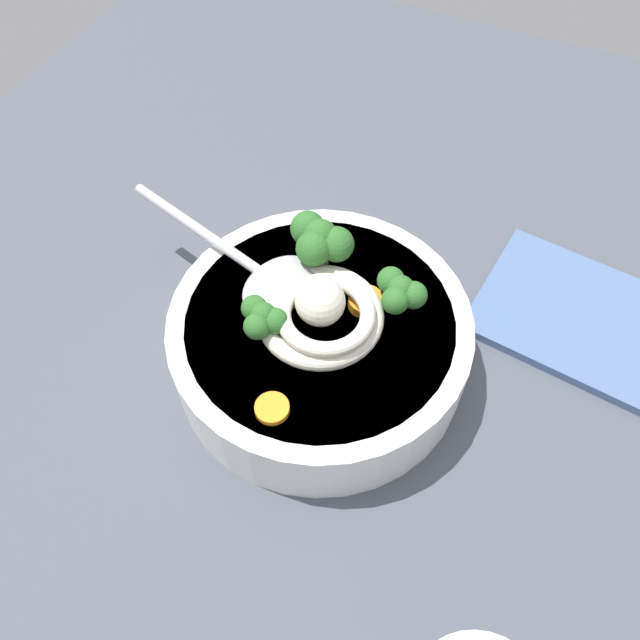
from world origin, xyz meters
TOP-DOWN VIEW (x-y plane):
  - table_slab at (0.00, 0.00)cm, footprint 93.80×93.80cm
  - soup_bowl at (-2.96, -3.79)cm, footprint 21.29×21.29cm
  - noodle_pile at (-2.78, -3.92)cm, footprint 9.62×9.43cm
  - soup_spoon at (-7.87, -2.37)cm, footprint 17.47×8.05cm
  - broccoli_floret_right at (1.53, -0.65)cm, footprint 3.73×3.21cm
  - broccoli_floret_far at (-5.98, -6.31)cm, footprint 3.50×3.01cm
  - broccoli_floret_near_spoon at (-5.12, 0.86)cm, footprint 4.96×4.27cm
  - carrot_slice_beside_chili at (-2.84, -11.34)cm, footprint 2.20×2.20cm
  - carrot_slice_rear at (-0.60, -1.30)cm, footprint 2.47×2.47cm
  - folded_napkin at (14.52, 8.13)cm, footprint 17.64×13.87cm

SIDE VIEW (x-z plane):
  - table_slab at x=0.00cm, z-range 0.00..3.00cm
  - folded_napkin at x=14.52cm, z-range 3.00..3.80cm
  - soup_bowl at x=-2.96cm, z-range 3.10..8.61cm
  - carrot_slice_beside_chili at x=-2.84cm, z-range 8.51..8.98cm
  - carrot_slice_rear at x=-0.60cm, z-range 8.51..9.30cm
  - soup_spoon at x=-7.87cm, z-range 8.51..10.11cm
  - noodle_pile at x=-2.78cm, z-range 7.79..11.65cm
  - broccoli_floret_far at x=-5.98cm, z-range 8.86..11.63cm
  - broccoli_floret_right at x=1.53cm, z-range 8.89..11.84cm
  - broccoli_floret_near_spoon at x=-5.12cm, z-range 9.01..12.94cm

